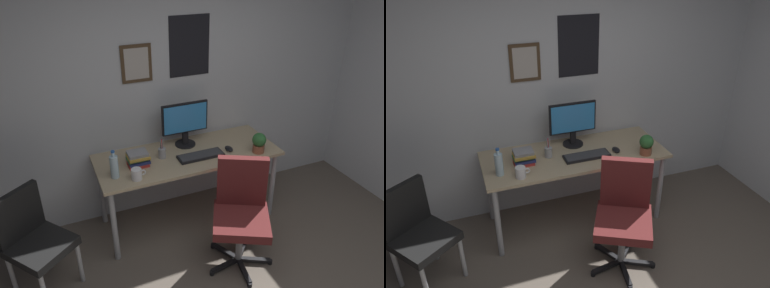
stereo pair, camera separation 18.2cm
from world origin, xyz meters
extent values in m
cube|color=silver|center=(0.00, 2.15, 1.30)|extent=(4.40, 0.08, 2.60)
cube|color=#4C3823|center=(-0.31, 2.11, 1.56)|extent=(0.28, 0.02, 0.34)
cube|color=beige|center=(-0.31, 2.09, 1.56)|extent=(0.22, 0.00, 0.28)
cube|color=black|center=(0.20, 2.11, 1.66)|extent=(0.40, 0.01, 0.56)
cube|color=tan|center=(0.02, 1.73, 0.74)|extent=(1.72, 0.67, 0.03)
cylinder|color=#9EA0A5|center=(-0.77, 1.46, 0.36)|extent=(0.05, 0.05, 0.73)
cylinder|color=#9EA0A5|center=(0.82, 1.46, 0.36)|extent=(0.05, 0.05, 0.73)
cylinder|color=#9EA0A5|center=(-0.77, 2.01, 0.36)|extent=(0.05, 0.05, 0.73)
cylinder|color=#9EA0A5|center=(0.82, 2.01, 0.36)|extent=(0.05, 0.05, 0.73)
cube|color=#591E1E|center=(0.19, 0.99, 0.46)|extent=(0.62, 0.62, 0.08)
cube|color=#591E1E|center=(0.28, 1.17, 0.72)|extent=(0.40, 0.26, 0.45)
cylinder|color=#9EA0A5|center=(0.19, 0.99, 0.21)|extent=(0.08, 0.08, 0.42)
cube|color=black|center=(0.31, 0.93, 0.04)|extent=(0.27, 0.16, 0.03)
cylinder|color=black|center=(0.44, 0.86, 0.02)|extent=(0.05, 0.05, 0.04)
cube|color=black|center=(0.29, 1.09, 0.04)|extent=(0.23, 0.22, 0.03)
cylinder|color=black|center=(0.39, 1.19, 0.02)|extent=(0.05, 0.05, 0.04)
cube|color=black|center=(0.13, 1.12, 0.04)|extent=(0.16, 0.27, 0.03)
cylinder|color=black|center=(0.07, 1.24, 0.02)|extent=(0.05, 0.05, 0.04)
cube|color=black|center=(0.05, 0.97, 0.04)|extent=(0.28, 0.08, 0.03)
cylinder|color=black|center=(-0.09, 0.95, 0.02)|extent=(0.05, 0.05, 0.04)
cube|color=black|center=(0.17, 0.85, 0.04)|extent=(0.09, 0.28, 0.03)
cylinder|color=black|center=(0.14, 0.71, 0.02)|extent=(0.05, 0.05, 0.04)
cube|color=black|center=(-1.36, 1.35, 0.44)|extent=(0.59, 0.59, 0.07)
cube|color=black|center=(-1.47, 1.50, 0.68)|extent=(0.35, 0.28, 0.40)
cylinder|color=#9EA0A5|center=(-1.10, 1.32, 0.20)|extent=(0.05, 0.05, 0.41)
cylinder|color=#9EA0A5|center=(-1.61, 1.38, 0.20)|extent=(0.05, 0.05, 0.41)
cylinder|color=#9EA0A5|center=(-1.32, 1.60, 0.20)|extent=(0.05, 0.05, 0.41)
cylinder|color=black|center=(0.07, 1.91, 0.76)|extent=(0.20, 0.20, 0.01)
cube|color=black|center=(0.07, 1.91, 0.83)|extent=(0.05, 0.04, 0.12)
cube|color=black|center=(0.07, 1.92, 1.04)|extent=(0.46, 0.02, 0.30)
cube|color=#338CD8|center=(0.07, 1.90, 1.04)|extent=(0.43, 0.00, 0.27)
cube|color=black|center=(0.11, 1.63, 0.77)|extent=(0.43, 0.15, 0.02)
cube|color=#38383A|center=(0.11, 1.63, 0.78)|extent=(0.41, 0.13, 0.00)
ellipsoid|color=black|center=(0.41, 1.64, 0.77)|extent=(0.06, 0.11, 0.04)
cylinder|color=silver|center=(-0.69, 1.60, 0.86)|extent=(0.07, 0.07, 0.20)
cylinder|color=silver|center=(-0.69, 1.60, 0.98)|extent=(0.03, 0.03, 0.04)
cylinder|color=#2659B2|center=(-0.69, 1.60, 1.00)|extent=(0.03, 0.03, 0.02)
cylinder|color=white|center=(-0.54, 1.50, 0.80)|extent=(0.09, 0.09, 0.10)
torus|color=white|center=(-0.48, 1.50, 0.81)|extent=(0.05, 0.01, 0.05)
cylinder|color=brown|center=(0.65, 1.50, 0.79)|extent=(0.11, 0.11, 0.07)
sphere|color=#2D6B33|center=(0.65, 1.50, 0.89)|extent=(0.13, 0.13, 0.13)
ellipsoid|color=#287A38|center=(0.62, 1.53, 0.88)|extent=(0.07, 0.08, 0.02)
ellipsoid|color=#287A38|center=(0.68, 1.52, 0.89)|extent=(0.07, 0.08, 0.02)
ellipsoid|color=#287A38|center=(0.62, 1.47, 0.89)|extent=(0.08, 0.07, 0.02)
cylinder|color=#9EA0A5|center=(-0.22, 1.76, 0.80)|extent=(0.07, 0.07, 0.09)
cylinder|color=#263FBF|center=(-0.22, 1.76, 0.88)|extent=(0.01, 0.01, 0.13)
cylinder|color=red|center=(-0.22, 1.76, 0.88)|extent=(0.01, 0.01, 0.13)
cylinder|color=black|center=(-0.23, 1.76, 0.88)|extent=(0.01, 0.01, 0.13)
cylinder|color=#9EA0A5|center=(-0.21, 1.76, 0.89)|extent=(0.01, 0.03, 0.14)
cylinder|color=#9EA0A5|center=(-0.23, 1.76, 0.89)|extent=(0.01, 0.02, 0.14)
cube|color=#B22D28|center=(-0.47, 1.71, 0.77)|extent=(0.18, 0.14, 0.03)
cube|color=navy|center=(-0.46, 1.71, 0.80)|extent=(0.18, 0.15, 0.02)
cube|color=#33723F|center=(-0.47, 1.72, 0.82)|extent=(0.18, 0.12, 0.02)
cube|color=gold|center=(-0.46, 1.71, 0.84)|extent=(0.19, 0.16, 0.02)
cube|color=gray|center=(-0.46, 1.73, 0.87)|extent=(0.17, 0.15, 0.03)
camera|label=1|loc=(-1.15, -1.09, 2.46)|focal=34.87mm
camera|label=2|loc=(-0.98, -1.16, 2.46)|focal=34.87mm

